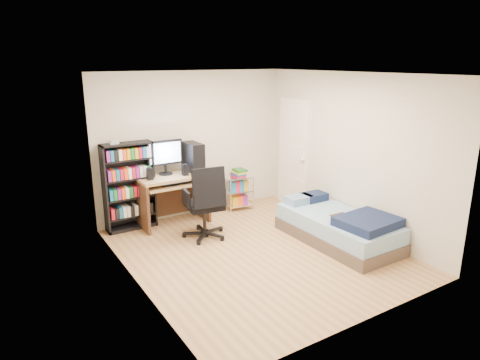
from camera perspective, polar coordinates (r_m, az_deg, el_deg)
room at (r=5.83m, az=2.35°, el=1.61°), size 3.58×4.08×2.58m
media_shelf at (r=7.06m, az=-14.59°, el=-0.71°), size 0.80×0.27×1.48m
computer_desk at (r=7.22m, az=-8.42°, el=0.23°), size 1.12×0.65×1.41m
office_chair at (r=6.61m, az=-4.62°, el=-4.70°), size 0.78×0.78×1.16m
wire_cart at (r=7.81m, az=-0.18°, el=-0.40°), size 0.51×0.40×0.76m
bed at (r=6.66m, az=13.04°, el=-6.11°), size 0.95×1.90×0.54m
door at (r=7.95m, az=7.15°, el=3.50°), size 0.12×0.80×2.00m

